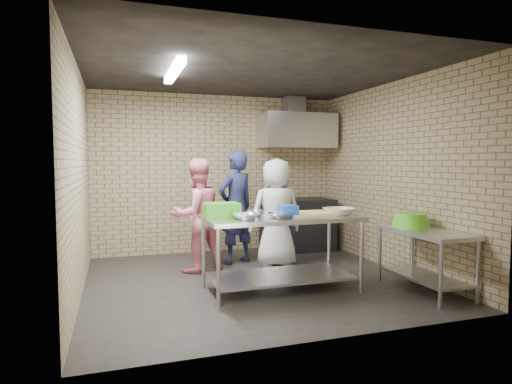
# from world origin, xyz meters

# --- Properties ---
(floor) EXTENTS (4.20, 4.20, 0.00)m
(floor) POSITION_xyz_m (0.00, 0.00, 0.00)
(floor) COLOR black
(floor) RESTS_ON ground
(ceiling) EXTENTS (4.20, 4.20, 0.00)m
(ceiling) POSITION_xyz_m (0.00, 0.00, 2.70)
(ceiling) COLOR black
(ceiling) RESTS_ON ground
(back_wall) EXTENTS (4.20, 0.06, 2.70)m
(back_wall) POSITION_xyz_m (0.00, 2.00, 1.35)
(back_wall) COLOR #9A8460
(back_wall) RESTS_ON ground
(front_wall) EXTENTS (4.20, 0.06, 2.70)m
(front_wall) POSITION_xyz_m (0.00, -2.00, 1.35)
(front_wall) COLOR #9A8460
(front_wall) RESTS_ON ground
(left_wall) EXTENTS (0.06, 4.00, 2.70)m
(left_wall) POSITION_xyz_m (-2.10, 0.00, 1.35)
(left_wall) COLOR #9A8460
(left_wall) RESTS_ON ground
(right_wall) EXTENTS (0.06, 4.00, 2.70)m
(right_wall) POSITION_xyz_m (2.10, 0.00, 1.35)
(right_wall) COLOR #9A8460
(right_wall) RESTS_ON ground
(prep_table) EXTENTS (1.82, 0.91, 0.91)m
(prep_table) POSITION_xyz_m (0.17, -0.53, 0.46)
(prep_table) COLOR #BABEC1
(prep_table) RESTS_ON floor
(side_counter) EXTENTS (0.60, 1.20, 0.75)m
(side_counter) POSITION_xyz_m (1.80, -1.10, 0.38)
(side_counter) COLOR silver
(side_counter) RESTS_ON floor
(stove) EXTENTS (1.20, 0.70, 0.90)m
(stove) POSITION_xyz_m (1.35, 1.65, 0.45)
(stove) COLOR black
(stove) RESTS_ON floor
(range_hood) EXTENTS (1.30, 0.60, 0.60)m
(range_hood) POSITION_xyz_m (1.35, 1.70, 2.10)
(range_hood) COLOR silver
(range_hood) RESTS_ON back_wall
(hood_duct) EXTENTS (0.35, 0.30, 0.30)m
(hood_duct) POSITION_xyz_m (1.35, 1.85, 2.55)
(hood_duct) COLOR #A5A8AD
(hood_duct) RESTS_ON back_wall
(wall_shelf) EXTENTS (0.80, 0.20, 0.04)m
(wall_shelf) POSITION_xyz_m (1.65, 1.89, 1.92)
(wall_shelf) COLOR #3F2B19
(wall_shelf) RESTS_ON back_wall
(fluorescent_fixture) EXTENTS (0.10, 1.25, 0.08)m
(fluorescent_fixture) POSITION_xyz_m (-1.00, 0.00, 2.64)
(fluorescent_fixture) COLOR white
(fluorescent_fixture) RESTS_ON ceiling
(green_crate) EXTENTS (0.41, 0.30, 0.16)m
(green_crate) POSITION_xyz_m (-0.53, -0.41, 0.99)
(green_crate) COLOR green
(green_crate) RESTS_ON prep_table
(blue_tub) EXTENTS (0.20, 0.20, 0.13)m
(blue_tub) POSITION_xyz_m (0.22, -0.63, 0.98)
(blue_tub) COLOR #1646A8
(blue_tub) RESTS_ON prep_table
(cutting_board) EXTENTS (0.56, 0.43, 0.03)m
(cutting_board) POSITION_xyz_m (0.52, -0.55, 0.93)
(cutting_board) COLOR #DAC27E
(cutting_board) RESTS_ON prep_table
(mixing_bowl_a) EXTENTS (0.32, 0.32, 0.07)m
(mixing_bowl_a) POSITION_xyz_m (-0.33, -0.73, 0.95)
(mixing_bowl_a) COLOR silver
(mixing_bowl_a) RESTS_ON prep_table
(mixing_bowl_b) EXTENTS (0.24, 0.24, 0.07)m
(mixing_bowl_b) POSITION_xyz_m (-0.13, -0.48, 0.95)
(mixing_bowl_b) COLOR silver
(mixing_bowl_b) RESTS_ON prep_table
(mixing_bowl_c) EXTENTS (0.29, 0.29, 0.06)m
(mixing_bowl_c) POSITION_xyz_m (0.07, -0.75, 0.94)
(mixing_bowl_c) COLOR #B2B4B9
(mixing_bowl_c) RESTS_ON prep_table
(ceramic_bowl) EXTENTS (0.39, 0.39, 0.09)m
(ceramic_bowl) POSITION_xyz_m (0.87, -0.68, 0.96)
(ceramic_bowl) COLOR beige
(ceramic_bowl) RESTS_ON prep_table
(green_basin) EXTENTS (0.46, 0.46, 0.17)m
(green_basin) POSITION_xyz_m (1.78, -0.85, 0.83)
(green_basin) COLOR #59C626
(green_basin) RESTS_ON side_counter
(bottle_red) EXTENTS (0.07, 0.07, 0.18)m
(bottle_red) POSITION_xyz_m (1.40, 1.89, 2.03)
(bottle_red) COLOR #B22619
(bottle_red) RESTS_ON wall_shelf
(man_navy) EXTENTS (0.74, 0.63, 1.73)m
(man_navy) POSITION_xyz_m (0.05, 1.04, 0.87)
(man_navy) COLOR black
(man_navy) RESTS_ON floor
(woman_pink) EXTENTS (0.94, 0.83, 1.60)m
(woman_pink) POSITION_xyz_m (-0.61, 0.72, 0.80)
(woman_pink) COLOR pink
(woman_pink) RESTS_ON floor
(woman_white) EXTENTS (0.80, 0.54, 1.61)m
(woman_white) POSITION_xyz_m (0.55, 0.61, 0.80)
(woman_white) COLOR silver
(woman_white) RESTS_ON floor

